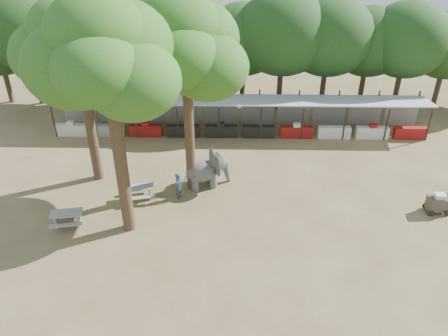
{
  "coord_description": "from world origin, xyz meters",
  "views": [
    {
      "loc": [
        -0.55,
        -16.33,
        14.8
      ],
      "look_at": [
        -1.0,
        5.0,
        2.0
      ],
      "focal_mm": 35.0,
      "sensor_mm": 36.0,
      "label": 1
    }
  ],
  "objects_px": {
    "yard_tree_left": "(75,48)",
    "yard_tree_back": "(183,47)",
    "handler": "(179,186)",
    "picnic_table_far": "(140,191)",
    "yard_tree_center": "(104,57)",
    "cart_front": "(438,203)",
    "elephant": "(208,170)",
    "picnic_table_near": "(67,217)"
  },
  "relations": [
    {
      "from": "elephant",
      "to": "cart_front",
      "type": "xyz_separation_m",
      "value": [
        12.98,
        -2.49,
        -0.51
      ]
    },
    {
      "from": "yard_tree_center",
      "to": "handler",
      "type": "relative_size",
      "value": 7.37
    },
    {
      "from": "yard_tree_center",
      "to": "cart_front",
      "type": "bearing_deg",
      "value": 5.27
    },
    {
      "from": "yard_tree_back",
      "to": "yard_tree_left",
      "type": "bearing_deg",
      "value": 170.54
    },
    {
      "from": "handler",
      "to": "picnic_table_far",
      "type": "bearing_deg",
      "value": 108.57
    },
    {
      "from": "yard_tree_center",
      "to": "picnic_table_far",
      "type": "xyz_separation_m",
      "value": [
        0.2,
        2.54,
        -8.66
      ]
    },
    {
      "from": "yard_tree_left",
      "to": "yard_tree_center",
      "type": "distance_m",
      "value": 5.92
    },
    {
      "from": "yard_tree_center",
      "to": "cart_front",
      "type": "distance_m",
      "value": 19.22
    },
    {
      "from": "yard_tree_left",
      "to": "picnic_table_near",
      "type": "xyz_separation_m",
      "value": [
        -0.22,
        -5.03,
        -7.65
      ]
    },
    {
      "from": "yard_tree_back",
      "to": "picnic_table_near",
      "type": "bearing_deg",
      "value": -147.04
    },
    {
      "from": "yard_tree_back",
      "to": "picnic_table_far",
      "type": "distance_m",
      "value": 8.6
    },
    {
      "from": "yard_tree_left",
      "to": "yard_tree_back",
      "type": "bearing_deg",
      "value": -9.46
    },
    {
      "from": "yard_tree_left",
      "to": "yard_tree_back",
      "type": "xyz_separation_m",
      "value": [
        6.0,
        -1.0,
        0.34
      ]
    },
    {
      "from": "elephant",
      "to": "picnic_table_near",
      "type": "bearing_deg",
      "value": -170.95
    },
    {
      "from": "yard_tree_left",
      "to": "elephant",
      "type": "bearing_deg",
      "value": -7.45
    },
    {
      "from": "yard_tree_back",
      "to": "elephant",
      "type": "bearing_deg",
      "value": 3.46
    },
    {
      "from": "yard_tree_center",
      "to": "picnic_table_near",
      "type": "xyz_separation_m",
      "value": [
        -3.22,
        -0.03,
        -8.66
      ]
    },
    {
      "from": "handler",
      "to": "picnic_table_near",
      "type": "distance_m",
      "value": 6.35
    },
    {
      "from": "elephant",
      "to": "picnic_table_far",
      "type": "distance_m",
      "value": 4.25
    },
    {
      "from": "yard_tree_back",
      "to": "picnic_table_far",
      "type": "bearing_deg",
      "value": -152.4
    },
    {
      "from": "yard_tree_left",
      "to": "yard_tree_back",
      "type": "distance_m",
      "value": 6.09
    },
    {
      "from": "yard_tree_back",
      "to": "picnic_table_far",
      "type": "relative_size",
      "value": 5.8
    },
    {
      "from": "handler",
      "to": "picnic_table_far",
      "type": "height_order",
      "value": "handler"
    },
    {
      "from": "elephant",
      "to": "yard_tree_center",
      "type": "bearing_deg",
      "value": -155.53
    },
    {
      "from": "yard_tree_center",
      "to": "picnic_table_far",
      "type": "bearing_deg",
      "value": 85.43
    },
    {
      "from": "handler",
      "to": "cart_front",
      "type": "bearing_deg",
      "value": -79.87
    },
    {
      "from": "yard_tree_left",
      "to": "picnic_table_far",
      "type": "relative_size",
      "value": 5.62
    },
    {
      "from": "elephant",
      "to": "yard_tree_back",
      "type": "bearing_deg",
      "value": 163.35
    },
    {
      "from": "yard_tree_left",
      "to": "handler",
      "type": "relative_size",
      "value": 6.75
    },
    {
      "from": "yard_tree_center",
      "to": "picnic_table_far",
      "type": "relative_size",
      "value": 6.14
    },
    {
      "from": "picnic_table_far",
      "to": "yard_tree_left",
      "type": "bearing_deg",
      "value": 129.33
    },
    {
      "from": "yard_tree_back",
      "to": "elephant",
      "type": "xyz_separation_m",
      "value": [
        1.13,
        0.07,
        -7.44
      ]
    },
    {
      "from": "yard_tree_left",
      "to": "yard_tree_center",
      "type": "xyz_separation_m",
      "value": [
        3.0,
        -5.0,
        1.01
      ]
    },
    {
      "from": "yard_tree_back",
      "to": "handler",
      "type": "bearing_deg",
      "value": -110.73
    },
    {
      "from": "yard_tree_left",
      "to": "yard_tree_back",
      "type": "relative_size",
      "value": 0.97
    },
    {
      "from": "yard_tree_left",
      "to": "picnic_table_far",
      "type": "bearing_deg",
      "value": -37.54
    },
    {
      "from": "yard_tree_back",
      "to": "handler",
      "type": "height_order",
      "value": "yard_tree_back"
    },
    {
      "from": "handler",
      "to": "picnic_table_far",
      "type": "distance_m",
      "value": 2.33
    },
    {
      "from": "picnic_table_far",
      "to": "cart_front",
      "type": "height_order",
      "value": "cart_front"
    },
    {
      "from": "yard_tree_left",
      "to": "picnic_table_far",
      "type": "distance_m",
      "value": 8.66
    },
    {
      "from": "cart_front",
      "to": "picnic_table_near",
      "type": "bearing_deg",
      "value": -176.93
    },
    {
      "from": "picnic_table_near",
      "to": "picnic_table_far",
      "type": "xyz_separation_m",
      "value": [
        3.42,
        2.57,
        -0.0
      ]
    }
  ]
}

